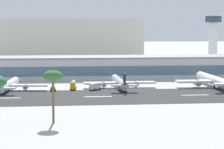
{
  "coord_description": "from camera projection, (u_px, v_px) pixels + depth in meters",
  "views": [
    {
      "loc": [
        -15.1,
        -197.44,
        29.64
      ],
      "look_at": [
        9.06,
        28.69,
        6.35
      ],
      "focal_mm": 75.93,
      "sensor_mm": 36.0,
      "label": 1
    }
  ],
  "objects": [
    {
      "name": "ground_plane",
      "position": [
        98.0,
        97.0,
        199.92
      ],
      "size": [
        1400.0,
        1400.0,
        0.0
      ],
      "primitive_type": "plane",
      "color": "#A8A8A3"
    },
    {
      "name": "runway_strip",
      "position": [
        98.0,
        97.0,
        199.23
      ],
      "size": [
        800.0,
        42.7,
        0.08
      ],
      "primitive_type": "cube",
      "color": "#262628",
      "rests_on": "ground_plane"
    },
    {
      "name": "runway_centreline_dash_3",
      "position": [
        6.0,
        98.0,
        195.19
      ],
      "size": [
        12.0,
        1.2,
        0.01
      ],
      "primitive_type": "cube",
      "color": "white",
      "rests_on": "runway_strip"
    },
    {
      "name": "runway_centreline_dash_4",
      "position": [
        98.0,
        97.0,
        199.22
      ],
      "size": [
        12.0,
        1.2,
        0.01
      ],
      "primitive_type": "cube",
      "color": "white",
      "rests_on": "runway_strip"
    },
    {
      "name": "runway_centreline_dash_5",
      "position": [
        195.0,
        95.0,
        203.66
      ],
      "size": [
        12.0,
        1.2,
        0.01
      ],
      "primitive_type": "cube",
      "color": "white",
      "rests_on": "runway_strip"
    },
    {
      "name": "terminal_building",
      "position": [
        107.0,
        67.0,
        272.11
      ],
      "size": [
        153.53,
        25.92,
        12.41
      ],
      "color": "#B7BABC",
      "rests_on": "ground_plane"
    },
    {
      "name": "control_tower",
      "position": [
        213.0,
        36.0,
        317.94
      ],
      "size": [
        11.78,
        11.78,
        37.58
      ],
      "color": "silver",
      "rests_on": "ground_plane"
    },
    {
      "name": "distant_hotel_block",
      "position": [
        63.0,
        41.0,
        373.38
      ],
      "size": [
        124.52,
        31.24,
        35.32
      ],
      "primitive_type": "cube",
      "color": "beige",
      "rests_on": "ground_plane"
    },
    {
      "name": "airliner_blue_tail_gate_0",
      "position": [
        8.0,
        85.0,
        217.91
      ],
      "size": [
        36.38,
        39.49,
        8.25
      ],
      "rotation": [
        0.0,
        0.0,
        1.48
      ],
      "color": "silver",
      "rests_on": "ground_plane"
    },
    {
      "name": "airliner_black_tail_gate_1",
      "position": [
        120.0,
        82.0,
        226.71
      ],
      "size": [
        34.68,
        42.03,
        8.77
      ],
      "rotation": [
        0.0,
        0.0,
        1.58
      ],
      "color": "silver",
      "rests_on": "ground_plane"
    },
    {
      "name": "airliner_navy_tail_gate_2",
      "position": [
        214.0,
        81.0,
        229.27
      ],
      "size": [
        37.13,
        50.13,
        10.47
      ],
      "rotation": [
        0.0,
        0.0,
        1.57
      ],
      "color": "white",
      "rests_on": "ground_plane"
    },
    {
      "name": "service_box_truck_0",
      "position": [
        95.0,
        86.0,
        220.39
      ],
      "size": [
        5.91,
        5.97,
        3.25
      ],
      "rotation": [
        0.0,
        0.0,
        3.94
      ],
      "color": "white",
      "rests_on": "ground_plane"
    },
    {
      "name": "service_fuel_truck_1",
      "position": [
        73.0,
        85.0,
        223.08
      ],
      "size": [
        3.36,
        8.66,
        3.95
      ],
      "rotation": [
        0.0,
        0.0,
        4.64
      ],
      "color": "gold",
      "rests_on": "ground_plane"
    },
    {
      "name": "service_baggage_tug_2",
      "position": [
        53.0,
        89.0,
        215.06
      ],
      "size": [
        2.84,
        3.57,
        2.2
      ],
      "rotation": [
        0.0,
        0.0,
        1.97
      ],
      "color": "#B2231E",
      "rests_on": "ground_plane"
    },
    {
      "name": "palm_tree_3",
      "position": [
        53.0,
        77.0,
        144.12
      ],
      "size": [
        6.01,
        6.01,
        16.26
      ],
      "color": "brown",
      "rests_on": "ground_plane"
    }
  ]
}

